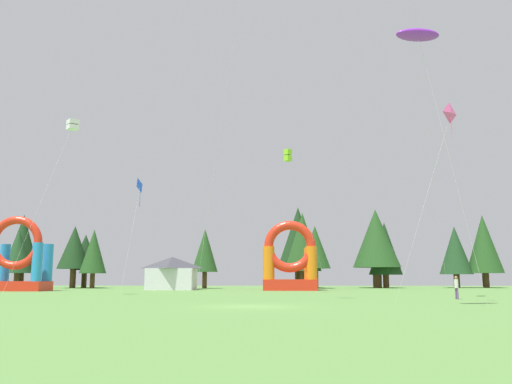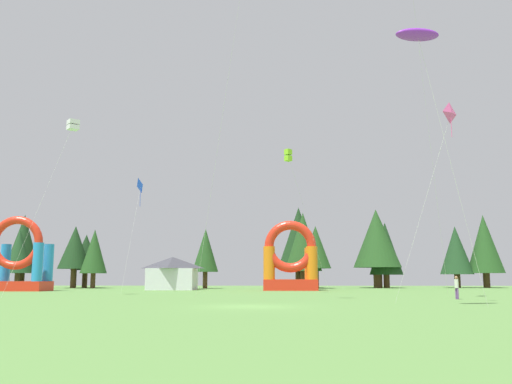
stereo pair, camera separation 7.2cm
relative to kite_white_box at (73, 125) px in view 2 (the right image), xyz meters
name	(u,v)px [view 2 (the right image)]	position (x,y,z in m)	size (l,w,h in m)	color
ground_plane	(250,307)	(15.16, -14.10, -13.71)	(120.00, 120.00, 0.00)	#5B8C42
kite_white_box	(73,125)	(0.00, 0.00, 0.00)	(4.07, 3.58, 14.14)	white
kite_pink_diamond	(451,115)	(27.10, -10.49, -2.55)	(4.11, 0.93, 11.72)	#EA599E
kite_purple_parafoil	(417,35)	(24.03, -15.19, 0.44)	(4.58, 1.94, 14.60)	purple
kite_blue_diamond	(141,187)	(3.23, 10.22, -3.42)	(1.16, 4.21, 10.89)	blue
kite_lime_box	(288,156)	(17.69, 7.24, -1.08)	(4.28, 3.89, 13.22)	#8CD826
person_left_edge	(457,285)	(28.70, -4.76, -12.78)	(0.36, 0.36, 1.55)	#724C8C
inflatable_yellow_castle	(290,265)	(18.04, 17.48, -10.98)	(5.80, 4.40, 7.47)	red
inflatable_blue_arch	(19,262)	(-10.29, 13.83, -10.77)	(5.74, 3.73, 7.71)	red
festival_tent	(172,273)	(4.77, 19.53, -11.86)	(5.18, 4.44, 3.69)	silver
tree_row_0	(23,244)	(-17.35, 29.79, -7.91)	(4.62, 4.62, 9.73)	#4C331E
tree_row_1	(19,252)	(-16.72, 27.33, -9.07)	(3.65, 3.65, 7.44)	#4C331E
tree_row_2	(75,248)	(-9.60, 27.85, -8.54)	(4.18, 4.18, 8.00)	#4C331E
tree_row_3	(86,253)	(-8.79, 29.76, -9.09)	(3.76, 3.76, 7.02)	#4C331E
tree_row_4	(94,252)	(-6.77, 27.01, -9.07)	(3.37, 3.37, 7.47)	#4C331E
tree_row_5	(205,251)	(7.66, 26.07, -9.01)	(3.24, 3.24, 7.42)	#4C331E
tree_row_6	(299,238)	(19.54, 30.35, -7.13)	(5.48, 5.48, 10.61)	#4C331E
tree_row_7	(303,242)	(19.95, 27.07, -7.91)	(4.69, 4.69, 9.53)	#4C331E
tree_row_8	(316,247)	(21.51, 27.04, -8.61)	(3.83, 3.83, 7.83)	#4C331E
tree_row_9	(377,239)	(29.79, 30.26, -7.30)	(6.23, 6.23, 10.29)	#4C331E
tree_row_10	(386,249)	(30.89, 30.13, -8.62)	(4.33, 4.33, 8.53)	#4C331E
tree_row_11	(456,250)	(40.54, 31.79, -8.78)	(4.32, 4.32, 8.15)	#4C331E
tree_row_12	(484,244)	(44.29, 31.64, -7.97)	(4.78, 4.78, 9.64)	#4C331E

